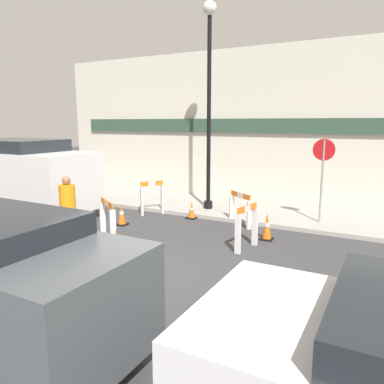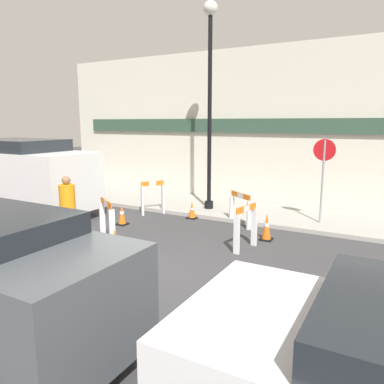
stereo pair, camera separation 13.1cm
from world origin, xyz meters
TOP-DOWN VIEW (x-y plane):
  - ground_plane at (0.00, 0.00)m, footprint 60.00×60.00m
  - sidewalk_slab at (0.00, 5.95)m, footprint 18.00×2.90m
  - storefront_facade at (0.00, 7.48)m, footprint 18.00×0.22m
  - streetlamp_post at (-1.34, 5.44)m, footprint 0.44×0.44m
  - stop_sign at (2.22, 5.38)m, footprint 0.60×0.06m
  - barricade_0 at (1.09, 2.49)m, footprint 0.28×0.83m
  - barricade_1 at (0.20, 4.35)m, footprint 0.85×0.64m
  - barricade_2 at (-2.74, 4.23)m, footprint 0.55×0.69m
  - barricade_3 at (-2.00, 1.25)m, footprint 0.85×0.61m
  - traffic_cone_0 at (-1.40, 4.40)m, footprint 0.30×0.30m
  - traffic_cone_1 at (-1.08, 0.46)m, footprint 0.30×0.30m
  - traffic_cone_2 at (1.29, 3.43)m, footprint 0.30×0.30m
  - traffic_cone_3 at (-2.81, 2.78)m, footprint 0.30×0.30m
  - person_worker at (-3.03, 1.00)m, footprint 0.55×0.55m
  - work_van at (-6.58, 2.31)m, footprint 5.33×2.24m

SIDE VIEW (x-z plane):
  - ground_plane at x=0.00m, z-range 0.00..0.00m
  - sidewalk_slab at x=0.00m, z-range 0.00..0.12m
  - traffic_cone_0 at x=-1.40m, z-range -0.01..0.52m
  - traffic_cone_3 at x=-2.81m, z-range -0.01..0.60m
  - traffic_cone_2 at x=1.29m, z-range -0.01..0.68m
  - traffic_cone_1 at x=-1.08m, z-range -0.01..0.71m
  - barricade_1 at x=0.20m, z-range 0.05..1.01m
  - barricade_0 at x=1.09m, z-range 0.04..1.10m
  - barricade_2 at x=-2.74m, z-range 0.03..1.12m
  - barricade_3 at x=-2.00m, z-range 0.05..1.14m
  - person_worker at x=-3.03m, z-range 0.05..1.68m
  - work_van at x=-6.58m, z-range 0.11..2.50m
  - stop_sign at x=2.22m, z-range 0.51..2.87m
  - storefront_facade at x=0.00m, z-range 0.00..5.50m
  - streetlamp_post at x=-1.34m, z-range 0.96..7.36m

